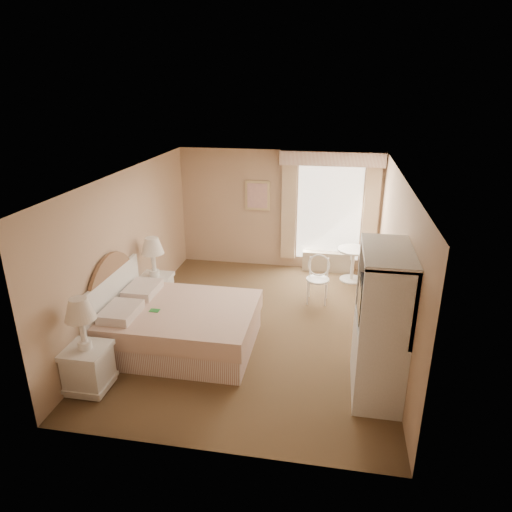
% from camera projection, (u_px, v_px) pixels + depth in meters
% --- Properties ---
extents(room, '(4.21, 5.51, 2.51)m').
position_uv_depth(room, '(256.00, 256.00, 7.05)').
color(room, brown).
rests_on(room, ground).
extents(window, '(2.05, 0.22, 2.51)m').
position_uv_depth(window, '(329.00, 209.00, 9.29)').
color(window, white).
rests_on(window, room).
extents(framed_art, '(0.52, 0.04, 0.62)m').
position_uv_depth(framed_art, '(257.00, 196.00, 9.51)').
color(framed_art, '#D3B681').
rests_on(framed_art, room).
extents(bed, '(2.19, 1.73, 1.53)m').
position_uv_depth(bed, '(174.00, 324.00, 6.84)').
color(bed, tan).
rests_on(bed, room).
extents(nightstand_near, '(0.54, 0.54, 1.30)m').
position_uv_depth(nightstand_near, '(87.00, 357.00, 5.80)').
color(nightstand_near, white).
rests_on(nightstand_near, room).
extents(nightstand_far, '(0.54, 0.54, 1.31)m').
position_uv_depth(nightstand_far, '(155.00, 283.00, 7.93)').
color(nightstand_far, white).
rests_on(nightstand_far, room).
extents(round_table, '(0.64, 0.64, 0.67)m').
position_uv_depth(round_table, '(353.00, 259.00, 9.11)').
color(round_table, white).
rests_on(round_table, room).
extents(cafe_chair, '(0.43, 0.43, 0.86)m').
position_uv_depth(cafe_chair, '(318.00, 275.00, 8.25)').
color(cafe_chair, white).
rests_on(cafe_chair, room).
extents(armoire, '(0.59, 1.17, 1.95)m').
position_uv_depth(armoire, '(380.00, 335.00, 5.70)').
color(armoire, white).
rests_on(armoire, room).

